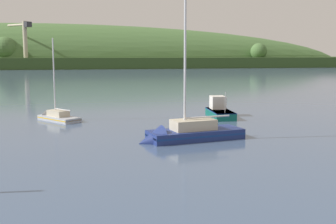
# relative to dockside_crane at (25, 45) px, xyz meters

# --- Properties ---
(far_shoreline_hill) EXTENTS (463.94, 98.90, 47.43)m
(far_shoreline_hill) POSITION_rel_dockside_crane_xyz_m (2.95, 29.68, -10.94)
(far_shoreline_hill) COLOR #314A21
(far_shoreline_hill) RESTS_ON ground
(dockside_crane) EXTENTS (13.41, 12.72, 22.57)m
(dockside_crane) POSITION_rel_dockside_crane_xyz_m (0.00, 0.00, 0.00)
(dockside_crane) COLOR #4C4C51
(dockside_crane) RESTS_ON ground
(sailboat_near_mooring) EXTENTS (5.61, 5.96, 10.16)m
(sailboat_near_mooring) POSITION_rel_dockside_crane_xyz_m (34.98, -161.57, -11.06)
(sailboat_near_mooring) COLOR #ADB2BC
(sailboat_near_mooring) RESTS_ON ground
(sailboat_outer_reach) EXTENTS (9.87, 5.24, 14.11)m
(sailboat_outer_reach) POSITION_rel_dockside_crane_xyz_m (47.75, -174.56, -11.02)
(sailboat_outer_reach) COLOR navy
(sailboat_outer_reach) RESTS_ON ground
(fishing_boat_moored) EXTENTS (2.35, 6.50, 4.00)m
(fishing_boat_moored) POSITION_rel_dockside_crane_xyz_m (54.09, -161.37, -10.74)
(fishing_boat_moored) COLOR #0F564C
(fishing_boat_moored) RESTS_ON ground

